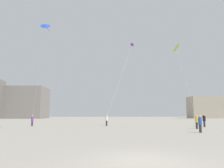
{
  "coord_description": "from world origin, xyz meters",
  "views": [
    {
      "loc": [
        -1.64,
        -8.53,
        1.76
      ],
      "look_at": [
        0.0,
        20.07,
        5.82
      ],
      "focal_mm": 34.4,
      "sensor_mm": 36.0,
      "label": 1
    }
  ],
  "objects_px": {
    "kite_violet_diamond": "(131,46)",
    "kite_lime_diamond": "(176,48)",
    "person_in_grey": "(200,120)",
    "kite_cobalt_diamond": "(45,26)",
    "building_right_hall": "(220,107)",
    "person_in_purple": "(32,120)",
    "person_in_white": "(107,120)",
    "person_in_black": "(204,120)",
    "person_in_yellow": "(197,121)",
    "person_in_blue": "(200,123)",
    "building_centre_hall": "(19,103)"
  },
  "relations": [
    {
      "from": "person_in_grey",
      "to": "kite_cobalt_diamond",
      "type": "relative_size",
      "value": 0.15
    },
    {
      "from": "person_in_purple",
      "to": "building_centre_hall",
      "type": "distance_m",
      "value": 68.01
    },
    {
      "from": "kite_violet_diamond",
      "to": "kite_lime_diamond",
      "type": "xyz_separation_m",
      "value": [
        3.64,
        -14.28,
        -4.74
      ]
    },
    {
      "from": "kite_violet_diamond",
      "to": "building_right_hall",
      "type": "xyz_separation_m",
      "value": [
        48.45,
        54.11,
        -10.2
      ]
    },
    {
      "from": "building_right_hall",
      "to": "kite_lime_diamond",
      "type": "bearing_deg",
      "value": -123.23
    },
    {
      "from": "person_in_purple",
      "to": "person_in_black",
      "type": "bearing_deg",
      "value": 71.85
    },
    {
      "from": "kite_cobalt_diamond",
      "to": "building_right_hall",
      "type": "bearing_deg",
      "value": 48.44
    },
    {
      "from": "person_in_yellow",
      "to": "building_centre_hall",
      "type": "bearing_deg",
      "value": -25.98
    },
    {
      "from": "person_in_purple",
      "to": "person_in_black",
      "type": "distance_m",
      "value": 25.15
    },
    {
      "from": "person_in_purple",
      "to": "building_right_hall",
      "type": "distance_m",
      "value": 89.19
    },
    {
      "from": "kite_cobalt_diamond",
      "to": "kite_lime_diamond",
      "type": "xyz_separation_m",
      "value": [
        16.58,
        0.85,
        -2.13
      ]
    },
    {
      "from": "person_in_blue",
      "to": "kite_violet_diamond",
      "type": "xyz_separation_m",
      "value": [
        -3.63,
        19.85,
        14.13
      ]
    },
    {
      "from": "person_in_black",
      "to": "kite_violet_diamond",
      "type": "bearing_deg",
      "value": -131.89
    },
    {
      "from": "person_in_yellow",
      "to": "person_in_grey",
      "type": "distance_m",
      "value": 7.74
    },
    {
      "from": "person_in_white",
      "to": "person_in_black",
      "type": "bearing_deg",
      "value": -29.27
    },
    {
      "from": "person_in_grey",
      "to": "person_in_black",
      "type": "relative_size",
      "value": 0.94
    },
    {
      "from": "person_in_grey",
      "to": "building_right_hall",
      "type": "relative_size",
      "value": 0.06
    },
    {
      "from": "person_in_blue",
      "to": "person_in_grey",
      "type": "relative_size",
      "value": 0.99
    },
    {
      "from": "person_in_white",
      "to": "person_in_yellow",
      "type": "relative_size",
      "value": 1.01
    },
    {
      "from": "kite_lime_diamond",
      "to": "person_in_purple",
      "type": "bearing_deg",
      "value": 160.06
    },
    {
      "from": "person_in_white",
      "to": "building_right_hall",
      "type": "xyz_separation_m",
      "value": [
        53.55,
        61.21,
        3.9
      ]
    },
    {
      "from": "person_in_yellow",
      "to": "person_in_blue",
      "type": "bearing_deg",
      "value": 98.8
    },
    {
      "from": "kite_violet_diamond",
      "to": "kite_lime_diamond",
      "type": "distance_m",
      "value": 15.48
    },
    {
      "from": "person_in_black",
      "to": "kite_violet_diamond",
      "type": "relative_size",
      "value": 0.13
    },
    {
      "from": "person_in_blue",
      "to": "kite_lime_diamond",
      "type": "xyz_separation_m",
      "value": [
        0.01,
        5.57,
        9.39
      ]
    },
    {
      "from": "person_in_white",
      "to": "building_right_hall",
      "type": "height_order",
      "value": "building_right_hall"
    },
    {
      "from": "person_in_grey",
      "to": "kite_cobalt_diamond",
      "type": "height_order",
      "value": "kite_cobalt_diamond"
    },
    {
      "from": "person_in_purple",
      "to": "kite_cobalt_diamond",
      "type": "xyz_separation_m",
      "value": [
        3.44,
        -8.11,
        11.53
      ]
    },
    {
      "from": "person_in_grey",
      "to": "building_right_hall",
      "type": "height_order",
      "value": "building_right_hall"
    },
    {
      "from": "kite_lime_diamond",
      "to": "person_in_blue",
      "type": "bearing_deg",
      "value": -90.1
    },
    {
      "from": "person_in_blue",
      "to": "kite_lime_diamond",
      "type": "relative_size",
      "value": 0.18
    },
    {
      "from": "person_in_purple",
      "to": "building_centre_hall",
      "type": "xyz_separation_m",
      "value": [
        -25.17,
        62.91,
        5.85
      ]
    },
    {
      "from": "person_in_blue",
      "to": "kite_cobalt_diamond",
      "type": "height_order",
      "value": "kite_cobalt_diamond"
    },
    {
      "from": "person_in_black",
      "to": "building_centre_hall",
      "type": "xyz_separation_m",
      "value": [
        -50.01,
        66.84,
        5.75
      ]
    },
    {
      "from": "kite_cobalt_diamond",
      "to": "building_centre_hall",
      "type": "bearing_deg",
      "value": 111.94
    },
    {
      "from": "person_in_white",
      "to": "building_centre_hall",
      "type": "distance_m",
      "value": 73.01
    },
    {
      "from": "person_in_blue",
      "to": "building_right_hall",
      "type": "xyz_separation_m",
      "value": [
        44.82,
        73.96,
        3.92
      ]
    },
    {
      "from": "person_in_black",
      "to": "building_right_hall",
      "type": "height_order",
      "value": "building_right_hall"
    },
    {
      "from": "kite_cobalt_diamond",
      "to": "building_centre_hall",
      "type": "xyz_separation_m",
      "value": [
        -28.61,
        71.03,
        -5.69
      ]
    },
    {
      "from": "person_in_white",
      "to": "building_right_hall",
      "type": "bearing_deg",
      "value": 35.39
    },
    {
      "from": "kite_violet_diamond",
      "to": "person_in_yellow",
      "type": "bearing_deg",
      "value": -68.87
    },
    {
      "from": "person_in_black",
      "to": "kite_lime_diamond",
      "type": "height_order",
      "value": "kite_lime_diamond"
    },
    {
      "from": "person_in_white",
      "to": "person_in_black",
      "type": "distance_m",
      "value": 14.09
    },
    {
      "from": "person_in_grey",
      "to": "kite_lime_diamond",
      "type": "bearing_deg",
      "value": 4.31
    },
    {
      "from": "person_in_blue",
      "to": "building_centre_hall",
      "type": "relative_size",
      "value": 0.07
    },
    {
      "from": "person_in_purple",
      "to": "person_in_black",
      "type": "relative_size",
      "value": 0.91
    },
    {
      "from": "person_in_black",
      "to": "kite_cobalt_diamond",
      "type": "distance_m",
      "value": 24.62
    },
    {
      "from": "person_in_white",
      "to": "person_in_blue",
      "type": "height_order",
      "value": "person_in_white"
    },
    {
      "from": "person_in_yellow",
      "to": "building_right_hall",
      "type": "distance_m",
      "value": 81.09
    },
    {
      "from": "person_in_white",
      "to": "person_in_yellow",
      "type": "height_order",
      "value": "person_in_white"
    }
  ]
}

